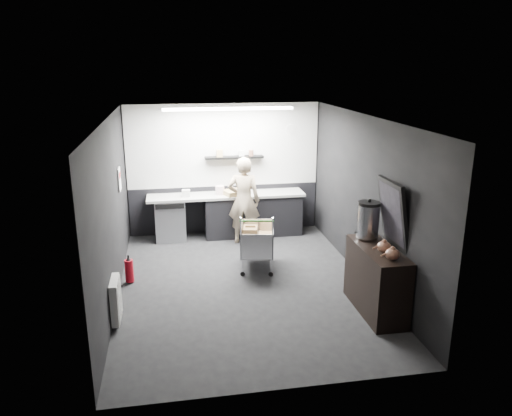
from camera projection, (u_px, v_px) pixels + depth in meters
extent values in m
plane|color=black|center=(245.00, 285.00, 8.15)|extent=(5.50, 5.50, 0.00)
plane|color=silver|center=(243.00, 118.00, 7.39)|extent=(5.50, 5.50, 0.00)
plane|color=black|center=(224.00, 169.00, 10.37)|extent=(5.50, 0.00, 5.50)
plane|color=black|center=(284.00, 278.00, 5.17)|extent=(5.50, 0.00, 5.50)
plane|color=black|center=(112.00, 212.00, 7.44)|extent=(0.00, 5.50, 5.50)
plane|color=black|center=(366.00, 200.00, 8.10)|extent=(0.00, 5.50, 5.50)
cube|color=silver|center=(224.00, 146.00, 10.21)|extent=(3.95, 0.02, 1.70)
cube|color=black|center=(225.00, 209.00, 10.59)|extent=(3.95, 0.02, 1.00)
cube|color=black|center=(234.00, 157.00, 10.20)|extent=(1.20, 0.22, 0.04)
cylinder|color=silver|center=(291.00, 129.00, 10.35)|extent=(0.20, 0.03, 0.20)
cube|color=white|center=(119.00, 179.00, 8.61)|extent=(0.02, 0.30, 0.40)
cube|color=red|center=(119.00, 175.00, 8.59)|extent=(0.02, 0.22, 0.10)
cube|color=silver|center=(116.00, 300.00, 6.88)|extent=(0.10, 0.50, 0.60)
cube|color=white|center=(228.00, 109.00, 9.14)|extent=(2.40, 0.20, 0.04)
cube|color=black|center=(253.00, 215.00, 10.41)|extent=(2.00, 0.56, 0.85)
cube|color=#A3A39E|center=(226.00, 195.00, 10.19)|extent=(3.20, 0.60, 0.05)
cube|color=#9EA0A5|center=(170.00, 219.00, 10.13)|extent=(0.60, 0.58, 0.85)
cube|color=black|center=(170.00, 207.00, 9.74)|extent=(0.56, 0.02, 0.10)
imported|color=beige|center=(244.00, 201.00, 9.81)|extent=(0.73, 0.58, 1.75)
cube|color=silver|center=(257.00, 250.00, 8.76)|extent=(0.71, 0.96, 0.02)
cube|color=silver|center=(242.00, 240.00, 8.66)|extent=(0.19, 0.85, 0.46)
cube|color=silver|center=(272.00, 238.00, 8.75)|extent=(0.19, 0.85, 0.46)
cube|color=silver|center=(262.00, 247.00, 8.30)|extent=(0.55, 0.13, 0.46)
cube|color=silver|center=(253.00, 231.00, 9.10)|extent=(0.55, 0.13, 0.46)
cylinder|color=silver|center=(247.00, 268.00, 8.39)|extent=(0.02, 0.02, 0.30)
cylinder|color=silver|center=(275.00, 266.00, 8.47)|extent=(0.02, 0.02, 0.30)
cylinder|color=silver|center=(241.00, 251.00, 9.13)|extent=(0.02, 0.02, 0.30)
cylinder|color=silver|center=(266.00, 249.00, 9.21)|extent=(0.02, 0.02, 0.30)
cylinder|color=green|center=(262.00, 221.00, 8.11)|extent=(0.55, 0.14, 0.03)
cube|color=brown|center=(249.00, 238.00, 8.78)|extent=(0.30, 0.35, 0.39)
cube|color=brown|center=(266.00, 243.00, 8.62)|extent=(0.27, 0.32, 0.35)
cylinder|color=black|center=(247.00, 275.00, 8.43)|extent=(0.09, 0.05, 0.08)
cylinder|color=black|center=(241.00, 258.00, 9.17)|extent=(0.09, 0.05, 0.08)
cylinder|color=black|center=(275.00, 273.00, 8.51)|extent=(0.09, 0.05, 0.08)
cylinder|color=black|center=(266.00, 256.00, 9.25)|extent=(0.09, 0.05, 0.08)
cube|color=black|center=(376.00, 280.00, 7.17)|extent=(0.49, 1.30, 0.97)
cylinder|color=silver|center=(368.00, 221.00, 7.36)|extent=(0.32, 0.32, 0.50)
cylinder|color=black|center=(369.00, 203.00, 7.29)|extent=(0.32, 0.32, 0.04)
sphere|color=black|center=(369.00, 201.00, 7.27)|extent=(0.05, 0.05, 0.05)
ellipsoid|color=brown|center=(384.00, 247.00, 6.85)|extent=(0.19, 0.19, 0.16)
ellipsoid|color=brown|center=(392.00, 254.00, 6.60)|extent=(0.19, 0.19, 0.16)
cube|color=black|center=(393.00, 214.00, 6.98)|extent=(0.22, 0.76, 0.97)
cube|color=black|center=(392.00, 214.00, 6.97)|extent=(0.16, 0.65, 0.83)
cylinder|color=#A90B18|center=(129.00, 271.00, 8.17)|extent=(0.14, 0.14, 0.38)
cone|color=black|center=(128.00, 259.00, 8.11)|extent=(0.09, 0.09, 0.06)
cylinder|color=black|center=(128.00, 257.00, 8.10)|extent=(0.03, 0.03, 0.06)
cube|color=tan|center=(235.00, 192.00, 10.15)|extent=(0.56, 0.50, 0.09)
cylinder|color=beige|center=(220.00, 190.00, 10.14)|extent=(0.18, 0.18, 0.18)
cube|color=silver|center=(186.00, 193.00, 9.98)|extent=(0.17, 0.13, 0.14)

